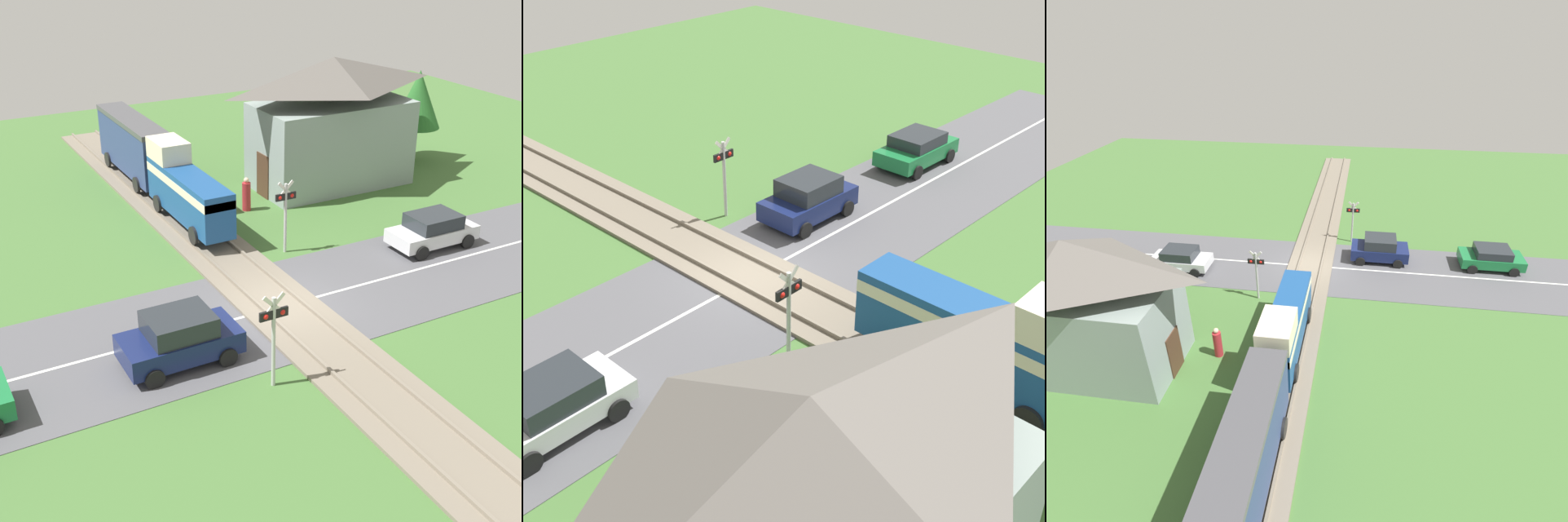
{
  "view_description": "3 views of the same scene",
  "coord_description": "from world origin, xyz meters",
  "views": [
    {
      "loc": [
        -11.04,
        -18.99,
        12.54
      ],
      "look_at": [
        0.0,
        1.4,
        1.2
      ],
      "focal_mm": 50.0,
      "sensor_mm": 36.0,
      "label": 1
    },
    {
      "loc": [
        13.68,
        14.25,
        12.31
      ],
      "look_at": [
        0.0,
        1.4,
        1.2
      ],
      "focal_mm": 50.0,
      "sensor_mm": 36.0,
      "label": 2
    },
    {
      "loc": [
        -2.93,
        22.06,
        13.36
      ],
      "look_at": [
        0.0,
        1.4,
        1.2
      ],
      "focal_mm": 28.0,
      "sensor_mm": 36.0,
      "label": 3
    }
  ],
  "objects": [
    {
      "name": "pedestrian_by_station",
      "position": [
        3.14,
        8.57,
        0.72
      ],
      "size": [
        0.39,
        0.39,
        1.57
      ],
      "color": "#B2282D",
      "rests_on": "ground_plane"
    },
    {
      "name": "car_far_side",
      "position": [
        7.96,
        1.44,
        0.75
      ],
      "size": [
        3.64,
        1.83,
        1.42
      ],
      "color": "silver",
      "rests_on": "ground_plane"
    },
    {
      "name": "crossing_signal_west_approach",
      "position": [
        -2.43,
        -3.85,
        1.94
      ],
      "size": [
        0.9,
        0.18,
        3.02
      ],
      "color": "#B7B7B7",
      "rests_on": "ground_plane"
    },
    {
      "name": "crossing_signal_east_approach",
      "position": [
        2.43,
        3.85,
        1.94
      ],
      "size": [
        0.9,
        0.18,
        3.02
      ],
      "color": "#B7B7B7",
      "rests_on": "ground_plane"
    },
    {
      "name": "car_near_crossing",
      "position": [
        -4.32,
        -1.44,
        0.85
      ],
      "size": [
        3.62,
        1.96,
        1.65
      ],
      "color": "#141E4C",
      "rests_on": "ground_plane"
    },
    {
      "name": "car_behind_queue",
      "position": [
        -11.25,
        -1.44,
        0.75
      ],
      "size": [
        3.77,
        2.0,
        1.41
      ],
      "color": "#197038",
      "rests_on": "ground_plane"
    },
    {
      "name": "ground_plane",
      "position": [
        0.0,
        0.0,
        0.0
      ],
      "size": [
        60.0,
        60.0,
        0.0
      ],
      "primitive_type": "plane",
      "color": "#426B33"
    },
    {
      "name": "road_surface",
      "position": [
        0.0,
        0.0,
        0.01
      ],
      "size": [
        48.0,
        6.4,
        0.02
      ],
      "color": "#515156",
      "rests_on": "ground_plane"
    },
    {
      "name": "track_bed",
      "position": [
        0.0,
        0.0,
        0.07
      ],
      "size": [
        2.8,
        48.0,
        0.24
      ],
      "color": "#756B5B",
      "rests_on": "ground_plane"
    }
  ]
}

